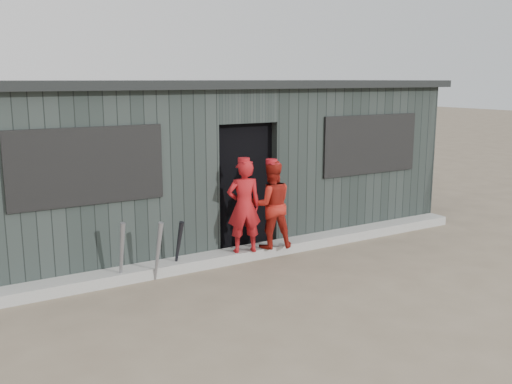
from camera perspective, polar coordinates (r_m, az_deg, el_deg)
ground at (r=7.29m, az=7.46°, el=-10.12°), size 80.00×80.00×0.00m
curb at (r=8.68m, az=-0.07°, el=-5.98°), size 8.00×0.36×0.15m
bat_left at (r=7.60m, az=-13.29°, el=-6.00°), size 0.08×0.26×0.86m
bat_mid at (r=7.65m, az=-9.77°, el=-5.87°), size 0.13×0.25×0.83m
bat_right at (r=7.97m, az=-7.78°, el=-5.43°), size 0.13×0.26×0.75m
player_red_left at (r=8.25m, az=-1.21°, el=-1.43°), size 0.57×0.45×1.37m
player_red_right at (r=8.48m, az=1.53°, el=-1.27°), size 0.75×0.66×1.32m
player_grey_back at (r=9.13m, az=-0.82°, el=-1.46°), size 0.74×0.65×1.27m
dugout at (r=9.86m, az=-5.15°, el=3.29°), size 8.30×3.30×2.62m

